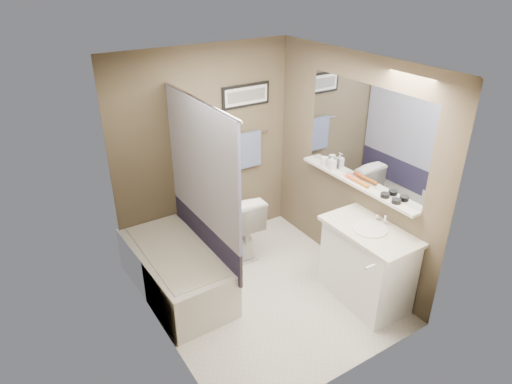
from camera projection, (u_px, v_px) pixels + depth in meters
ground at (264, 293)px, 4.86m from camera, size 2.50×2.50×0.00m
ceiling at (266, 67)px, 3.77m from camera, size 2.20×2.50×0.04m
wall_back at (206, 152)px, 5.23m from camera, size 2.20×0.04×2.40m
wall_front at (356, 257)px, 3.39m from camera, size 2.20×0.04×2.40m
wall_left at (156, 225)px, 3.79m from camera, size 0.04×2.50×2.40m
wall_right at (350, 168)px, 4.83m from camera, size 0.04×2.50×2.40m
tile_surround at (137, 220)px, 4.26m from camera, size 0.02×1.55×2.00m
curtain_rod at (198, 99)px, 4.11m from camera, size 0.02×1.55×0.02m
curtain_upper at (202, 165)px, 4.40m from camera, size 0.03×1.45×1.28m
curtain_lower at (206, 237)px, 4.78m from camera, size 0.03×1.45×0.36m
mirror at (365, 135)px, 4.53m from camera, size 0.02×1.60×1.00m
shelf at (355, 183)px, 4.74m from camera, size 0.12×1.60×0.03m
towel_bar at (247, 135)px, 5.44m from camera, size 0.60×0.02×0.02m
towel at (248, 150)px, 5.51m from camera, size 0.34×0.05×0.44m
art_frame at (246, 95)px, 5.24m from camera, size 0.62×0.02×0.26m
art_mat at (247, 96)px, 5.22m from camera, size 0.56×0.00×0.20m
art_image at (247, 96)px, 5.22m from camera, size 0.50×0.00×0.13m
door at (404, 257)px, 3.73m from camera, size 0.80×0.02×2.00m
door_handle at (370, 267)px, 3.61m from camera, size 0.10×0.02×0.02m
bathtub at (175, 271)px, 4.80m from camera, size 0.75×1.52×0.50m
tub_rim at (174, 251)px, 4.69m from camera, size 0.56×1.36×0.02m
toilet at (235, 222)px, 5.40m from camera, size 0.49×0.81×0.80m
vanity at (366, 266)px, 4.63m from camera, size 0.55×0.93×0.80m
countertop at (370, 231)px, 4.43m from camera, size 0.54×0.96×0.04m
sink_basin at (370, 229)px, 4.41m from camera, size 0.34×0.34×0.01m
faucet_spout at (385, 219)px, 4.49m from camera, size 0.02×0.02×0.10m
faucet_knob at (377, 217)px, 4.57m from camera, size 0.05×0.05×0.05m
candle_bowl_near at (396, 201)px, 4.31m from camera, size 0.09×0.09×0.04m
candle_bowl_far at (385, 195)px, 4.42m from camera, size 0.09×0.09×0.04m
hair_brush_front at (361, 183)px, 4.66m from camera, size 0.05×0.22×0.04m
hair_brush_back at (354, 179)px, 4.74m from camera, size 0.04×0.22×0.04m
pink_comb at (347, 177)px, 4.83m from camera, size 0.05×0.16×0.01m
glass_jar at (325, 161)px, 5.08m from camera, size 0.08×0.08×0.10m
soap_bottle at (332, 162)px, 4.98m from camera, size 0.08×0.08×0.17m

